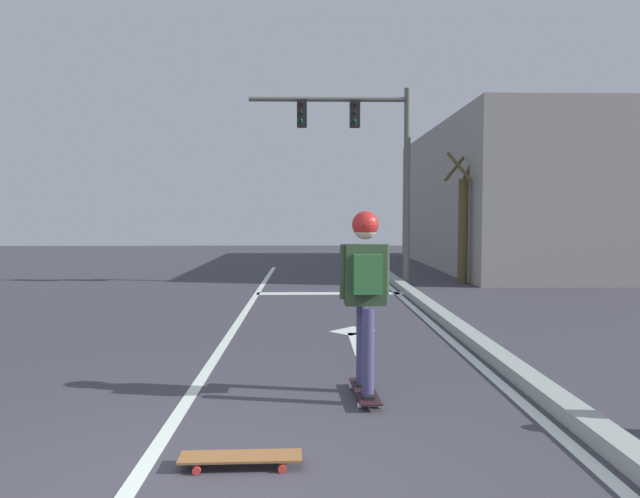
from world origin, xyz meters
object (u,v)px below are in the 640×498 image
at_px(spare_skateboard, 241,457).
at_px(traffic_signal_mast, 365,145).
at_px(skater, 365,277).
at_px(roadside_tree, 463,223).
at_px(skateboard, 365,391).

height_order(spare_skateboard, traffic_signal_mast, traffic_signal_mast).
relative_size(skater, roadside_tree, 0.47).
height_order(skateboard, skater, skater).
height_order(skater, spare_skateboard, skater).
bearing_deg(skateboard, traffic_signal_mast, 84.46).
xyz_separation_m(spare_skateboard, traffic_signal_mast, (1.86, 10.37, 3.36)).
distance_m(skater, spare_skateboard, 2.08).
height_order(skateboard, spare_skateboard, spare_skateboard).
distance_m(skateboard, roadside_tree, 9.94).
bearing_deg(spare_skateboard, skater, 55.98).
height_order(skateboard, roadside_tree, roadside_tree).
bearing_deg(spare_skateboard, traffic_signal_mast, 79.86).
bearing_deg(traffic_signal_mast, spare_skateboard, -100.14).
height_order(spare_skateboard, roadside_tree, roadside_tree).
xyz_separation_m(skater, traffic_signal_mast, (0.86, 8.90, 2.28)).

